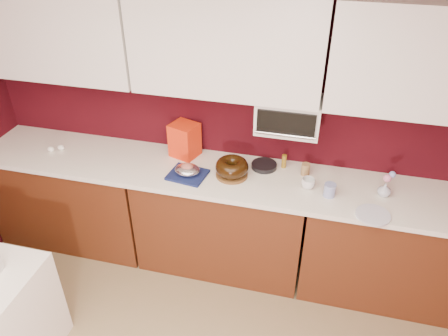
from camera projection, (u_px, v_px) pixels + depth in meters
wall_back at (232, 114)px, 3.38m from camera, size 4.00×0.02×2.50m
base_cabinet_left at (76, 197)px, 3.85m from camera, size 1.31×0.58×0.86m
base_cabinet_center at (222, 221)px, 3.58m from camera, size 1.31×0.58×0.86m
base_cabinet_right at (392, 249)px, 3.31m from camera, size 1.31×0.58×0.86m
countertop at (222, 176)px, 3.33m from camera, size 4.00×0.62×0.04m
upper_cabinet_left at (50, 30)px, 3.18m from camera, size 1.31×0.33×0.70m
upper_cabinet_center at (227, 44)px, 2.91m from camera, size 1.31×0.33×0.70m
upper_cabinet_right at (440, 61)px, 2.64m from camera, size 1.31×0.33×0.70m
toaster_oven at (289, 114)px, 3.10m from camera, size 0.45×0.30×0.25m
toaster_oven_door at (286, 124)px, 2.97m from camera, size 0.40×0.02×0.18m
toaster_oven_handle at (285, 135)px, 3.00m from camera, size 0.42×0.02×0.02m
cake_base at (232, 175)px, 3.28m from camera, size 0.30×0.30×0.02m
bundt_cake at (232, 167)px, 3.25m from camera, size 0.26×0.26×0.10m
navy_towel at (188, 175)px, 3.28m from camera, size 0.30×0.27×0.02m
foil_ham_nest at (187, 170)px, 3.26m from camera, size 0.21×0.18×0.07m
roasted_ham at (187, 167)px, 3.25m from camera, size 0.10×0.09×0.06m
pandoro_box at (185, 140)px, 3.47m from camera, size 0.25×0.24×0.28m
dark_pan at (264, 166)px, 3.38m from camera, size 0.26×0.26×0.03m
coffee_mug at (308, 182)px, 3.14m from camera, size 0.12×0.12×0.10m
blue_jar at (330, 190)px, 3.06m from camera, size 0.11×0.11×0.10m
flower_vase at (385, 189)px, 3.06m from camera, size 0.09×0.09×0.11m
flower_pink at (387, 178)px, 3.01m from camera, size 0.06×0.06×0.06m
flower_blue at (392, 175)px, 3.00m from camera, size 0.05×0.05×0.05m
china_plate at (373, 215)px, 2.90m from camera, size 0.27×0.27×0.01m
amber_bottle at (284, 161)px, 3.36m from camera, size 0.05×0.05×0.11m
paper_cup at (305, 169)px, 3.28m from camera, size 0.08×0.08×0.10m
egg_left at (51, 149)px, 3.57m from camera, size 0.06×0.05×0.05m
egg_right at (61, 148)px, 3.59m from camera, size 0.07×0.07×0.05m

